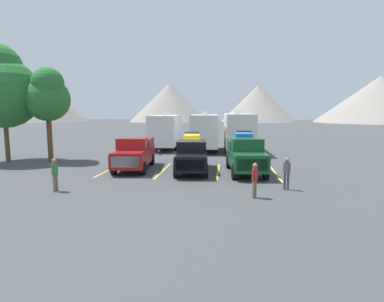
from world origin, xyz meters
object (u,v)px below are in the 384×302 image
(pickup_truck_b, at_px, (192,154))
(camper_trailer_a, at_px, (165,130))
(person_a, at_px, (255,178))
(pickup_truck_a, at_px, (135,153))
(camper_trailer_c, at_px, (238,130))
(pickup_truck_c, at_px, (245,154))
(camper_trailer_b, at_px, (205,131))
(person_c, at_px, (55,173))
(person_b, at_px, (287,171))

(pickup_truck_b, height_order, camper_trailer_a, camper_trailer_a)
(person_a, bearing_deg, camper_trailer_a, 113.89)
(pickup_truck_a, height_order, camper_trailer_c, camper_trailer_c)
(pickup_truck_a, xyz_separation_m, pickup_truck_b, (3.93, -0.32, 0.01))
(camper_trailer_a, xyz_separation_m, person_a, (7.49, -16.92, -1.06))
(pickup_truck_b, height_order, pickup_truck_c, pickup_truck_c)
(pickup_truck_c, bearing_deg, camper_trailer_b, 107.90)
(pickup_truck_b, distance_m, pickup_truck_c, 3.46)
(camper_trailer_a, bearing_deg, person_c, -97.19)
(pickup_truck_a, xyz_separation_m, camper_trailer_b, (4.06, 9.85, 0.89))
(pickup_truck_c, relative_size, camper_trailer_a, 0.73)
(camper_trailer_c, xyz_separation_m, person_a, (0.18, -16.19, -1.15))
(camper_trailer_c, bearing_deg, person_a, -89.38)
(camper_trailer_a, bearing_deg, pickup_truck_a, -89.96)
(pickup_truck_a, distance_m, camper_trailer_c, 12.32)
(person_a, bearing_deg, camper_trailer_b, 101.96)
(pickup_truck_c, distance_m, person_c, 11.15)
(pickup_truck_b, bearing_deg, camper_trailer_a, 109.84)
(pickup_truck_c, xyz_separation_m, person_b, (1.81, -4.20, -0.28))
(pickup_truck_a, bearing_deg, camper_trailer_b, 67.59)
(camper_trailer_b, bearing_deg, camper_trailer_a, 169.55)
(person_b, relative_size, person_c, 0.99)
(camper_trailer_a, distance_m, camper_trailer_c, 7.35)
(camper_trailer_b, xyz_separation_m, person_c, (-6.19, -16.11, -1.07))
(camper_trailer_b, xyz_separation_m, person_a, (3.43, -16.17, -1.09))
(pickup_truck_b, bearing_deg, pickup_truck_c, -2.29)
(pickup_truck_b, height_order, person_a, pickup_truck_b)
(pickup_truck_c, height_order, person_b, pickup_truck_c)
(pickup_truck_c, xyz_separation_m, camper_trailer_a, (-7.40, 11.05, 0.76))
(person_c, bearing_deg, camper_trailer_b, 68.96)
(camper_trailer_a, xyz_separation_m, person_c, (-2.13, -16.86, -1.04))
(pickup_truck_c, xyz_separation_m, person_a, (0.10, -5.86, -0.30))
(camper_trailer_b, relative_size, person_a, 4.61)
(person_b, xyz_separation_m, person_c, (-11.33, -1.60, 0.00))
(camper_trailer_a, xyz_separation_m, camper_trailer_c, (7.32, -0.73, 0.09))
(pickup_truck_b, xyz_separation_m, person_b, (5.27, -4.34, -0.19))
(pickup_truck_b, bearing_deg, camper_trailer_c, 71.64)
(pickup_truck_a, bearing_deg, camper_trailer_a, 90.04)
(camper_trailer_c, bearing_deg, pickup_truck_c, -89.57)
(camper_trailer_b, xyz_separation_m, camper_trailer_c, (3.25, 0.02, 0.06))
(pickup_truck_a, distance_m, pickup_truck_c, 7.40)
(pickup_truck_a, distance_m, person_b, 10.32)
(pickup_truck_b, height_order, camper_trailer_c, camper_trailer_c)
(pickup_truck_b, xyz_separation_m, pickup_truck_c, (3.46, -0.14, 0.09))
(camper_trailer_c, bearing_deg, camper_trailer_a, 174.31)
(camper_trailer_a, distance_m, camper_trailer_b, 4.14)
(person_a, bearing_deg, pickup_truck_c, 90.95)
(camper_trailer_c, bearing_deg, person_c, -120.35)
(camper_trailer_b, height_order, person_a, camper_trailer_b)
(camper_trailer_c, distance_m, person_a, 16.23)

